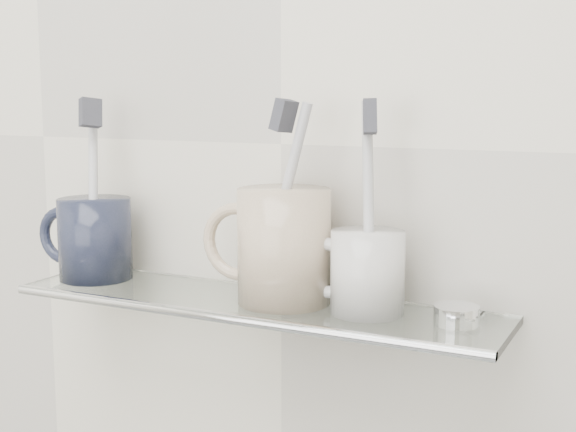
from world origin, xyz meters
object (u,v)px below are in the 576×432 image
Objects in this scene: mug_left at (95,239)px; mug_right at (367,272)px; shelf_glass at (253,304)px; mug_center at (284,246)px.

mug_left is 1.15× the size of mug_right.
shelf_glass is 4.48× the size of mug_center.
mug_center reaches higher than mug_right.
shelf_glass is at bearing -148.83° from mug_center.
mug_center is at bearing 0.37° from mug_left.
mug_right is at bearing 22.22° from mug_center.
mug_center is (0.03, 0.00, 0.06)m from shelf_glass.
mug_center reaches higher than shelf_glass.
mug_right is (0.12, 0.00, 0.04)m from shelf_glass.
mug_center is (0.23, 0.00, 0.01)m from mug_left.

